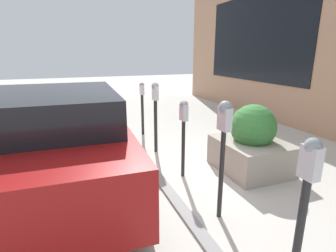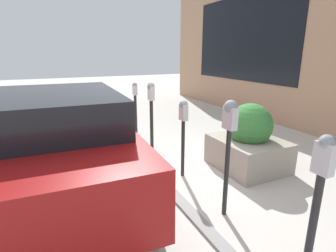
% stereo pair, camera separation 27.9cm
% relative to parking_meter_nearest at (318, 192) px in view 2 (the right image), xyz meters
% --- Properties ---
extents(ground_plane, '(40.00, 40.00, 0.00)m').
position_rel_parking_meter_nearest_xyz_m(ground_plane, '(2.43, 0.31, -0.93)').
color(ground_plane, beige).
extents(curb_strip, '(15.97, 0.16, 0.04)m').
position_rel_parking_meter_nearest_xyz_m(curb_strip, '(2.43, 0.39, -0.91)').
color(curb_strip, gray).
rests_on(curb_strip, ground_plane).
extents(parking_meter_nearest, '(0.15, 0.13, 1.42)m').
position_rel_parking_meter_nearest_xyz_m(parking_meter_nearest, '(0.00, 0.00, 0.00)').
color(parking_meter_nearest, '#232326').
rests_on(parking_meter_nearest, ground_plane).
extents(parking_meter_second, '(0.19, 0.16, 1.50)m').
position_rel_parking_meter_nearest_xyz_m(parking_meter_second, '(1.18, 0.00, 0.17)').
color(parking_meter_second, '#232326').
rests_on(parking_meter_second, ground_plane).
extents(parking_meter_middle, '(0.16, 0.14, 1.30)m').
position_rel_parking_meter_nearest_xyz_m(parking_meter_middle, '(2.39, -0.03, -0.01)').
color(parking_meter_middle, '#232326').
rests_on(parking_meter_middle, ground_plane).
extents(parking_meter_fourth, '(0.17, 0.15, 1.45)m').
position_rel_parking_meter_nearest_xyz_m(parking_meter_fourth, '(3.64, 0.04, 0.06)').
color(parking_meter_fourth, '#232326').
rests_on(parking_meter_fourth, ground_plane).
extents(parking_meter_farthest, '(0.14, 0.12, 1.32)m').
position_rel_parking_meter_nearest_xyz_m(parking_meter_farthest, '(4.92, -0.03, -0.08)').
color(parking_meter_farthest, '#232326').
rests_on(parking_meter_farthest, ground_plane).
extents(planter_box, '(1.21, 1.07, 1.18)m').
position_rel_parking_meter_nearest_xyz_m(planter_box, '(2.19, -1.25, -0.45)').
color(planter_box, '#A39989').
rests_on(planter_box, ground_plane).
extents(parked_car_front, '(4.03, 2.06, 1.53)m').
position_rel_parking_meter_nearest_xyz_m(parked_car_front, '(2.55, 1.91, -0.11)').
color(parked_car_front, maroon).
rests_on(parked_car_front, ground_plane).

